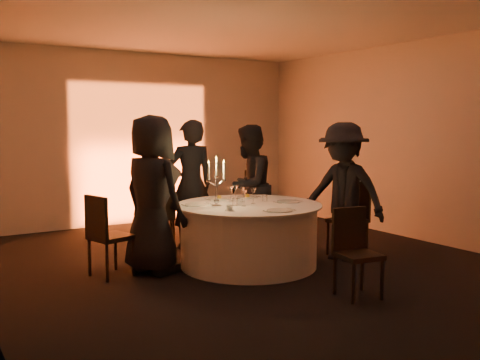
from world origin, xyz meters
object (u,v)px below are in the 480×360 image
chair_back_left (161,213)px  chair_front (354,247)px  chair_right (351,214)px  candelabra (216,189)px  chair_back_right (246,198)px  banquet_table (249,235)px  guest_right (343,192)px  guest_left (152,194)px  guest_back_right (249,186)px  guest_back_left (191,184)px  coffee_cup (230,208)px  chair_left (105,231)px

chair_back_left → chair_front: bearing=123.4°
chair_back_left → chair_right: (2.01, -1.72, 0.05)m
chair_right → candelabra: bearing=-109.0°
chair_back_right → candelabra: bearing=18.1°
banquet_table → guest_right: (1.18, -0.41, 0.50)m
chair_right → candelabra: (-1.92, 0.28, 0.43)m
banquet_table → guest_left: 1.29m
chair_back_left → guest_left: guest_left is taller
guest_left → guest_back_right: size_ratio=1.07×
chair_right → guest_right: (-0.30, -0.16, 0.33)m
banquet_table → chair_right: 1.51m
banquet_table → candelabra: bearing=176.7°
guest_back_left → guest_right: 2.14m
guest_back_left → guest_back_right: size_ratio=1.04×
banquet_table → chair_back_right: bearing=58.4°
chair_back_left → coffee_cup: size_ratio=8.15×
chair_right → guest_back_right: (-0.89, 1.16, 0.32)m
banquet_table → chair_front: 1.58m
chair_back_right → guest_left: 2.36m
chair_back_left → guest_right: 2.57m
banquet_table → guest_right: size_ratio=1.02×
guest_back_right → candelabra: (-1.03, -0.88, 0.11)m
guest_back_right → candelabra: guest_back_right is taller
banquet_table → chair_left: bearing=165.6°
banquet_table → chair_back_left: (-0.53, 1.47, 0.12)m
guest_right → chair_back_right: bearing=168.8°
banquet_table → coffee_cup: size_ratio=16.36×
chair_front → guest_back_left: guest_back_left is taller
chair_back_left → candelabra: candelabra is taller
guest_right → candelabra: (-1.62, 0.43, 0.10)m
guest_right → chair_back_left: bearing=-156.7°
chair_back_left → guest_back_right: size_ratio=0.51×
guest_back_left → chair_back_left: bearing=-23.0°
guest_right → guest_back_left: bearing=-160.2°
banquet_table → coffee_cup: bearing=-146.2°
chair_left → guest_back_left: size_ratio=0.53×
chair_back_right → guest_back_left: 1.15m
chair_back_left → guest_back_right: 1.31m
chair_back_right → guest_back_left: size_ratio=0.58×
chair_left → chair_back_right: 2.80m
chair_back_left → guest_back_right: bearing=171.3°
chair_back_right → candelabra: candelabra is taller
chair_back_left → guest_back_left: guest_back_left is taller
chair_right → coffee_cup: (-1.94, -0.05, 0.25)m
chair_back_right → chair_left: bearing=-6.8°
guest_back_right → guest_right: (0.59, -1.31, 0.01)m
coffee_cup → chair_back_right: bearing=52.6°
guest_right → chair_left: bearing=-125.4°
coffee_cup → candelabra: bearing=87.3°
guest_back_left → guest_back_right: guest_back_left is taller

